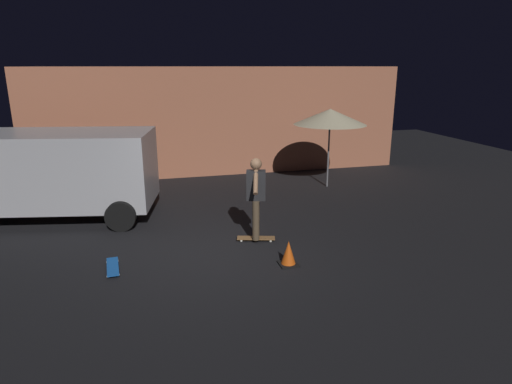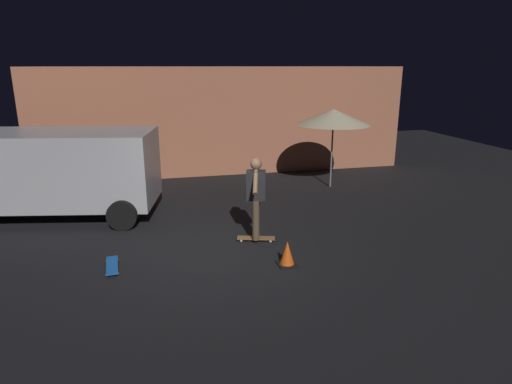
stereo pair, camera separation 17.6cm
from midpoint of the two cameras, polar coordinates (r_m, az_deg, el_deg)
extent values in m
plane|color=black|center=(8.57, -6.55, -7.99)|extent=(28.00, 28.00, 0.00)
cube|color=#B76B4C|center=(16.38, -5.97, 9.87)|extent=(12.20, 4.37, 3.46)
cube|color=#B2B2B7|center=(11.27, -25.50, 2.72)|extent=(4.88, 2.76, 1.70)
cylinder|color=black|center=(13.06, -30.61, -0.16)|extent=(0.69, 0.34, 0.66)
cylinder|color=black|center=(10.03, -17.65, -3.00)|extent=(0.69, 0.34, 0.66)
cylinder|color=black|center=(11.87, -15.42, 0.11)|extent=(0.69, 0.34, 0.66)
cylinder|color=slate|center=(13.06, 9.03, 5.39)|extent=(0.05, 0.05, 2.20)
cone|color=beige|center=(12.92, 9.22, 9.64)|extent=(2.10, 2.10, 0.45)
cube|color=olive|center=(9.10, -0.56, -6.00)|extent=(0.80, 0.41, 0.02)
sphere|color=silver|center=(9.19, 1.34, -6.01)|extent=(0.05, 0.05, 0.05)
sphere|color=silver|center=(9.03, 1.34, -6.42)|extent=(0.05, 0.05, 0.05)
sphere|color=silver|center=(9.20, -2.42, -5.98)|extent=(0.05, 0.05, 0.05)
sphere|color=silver|center=(9.05, -2.48, -6.38)|extent=(0.05, 0.05, 0.05)
cube|color=#1959B2|center=(8.30, -18.72, -9.16)|extent=(0.25, 0.79, 0.02)
sphere|color=silver|center=(8.59, -19.29, -8.60)|extent=(0.05, 0.05, 0.05)
sphere|color=silver|center=(8.59, -18.15, -8.50)|extent=(0.05, 0.05, 0.05)
sphere|color=silver|center=(8.04, -19.28, -10.32)|extent=(0.05, 0.05, 0.05)
sphere|color=silver|center=(8.04, -18.06, -10.22)|extent=(0.05, 0.05, 0.05)
cylinder|color=brown|center=(9.05, -0.54, -3.28)|extent=(0.14, 0.14, 0.82)
cylinder|color=brown|center=(8.84, -0.59, -3.75)|extent=(0.14, 0.14, 0.82)
cube|color=#262628|center=(8.74, -0.58, 0.88)|extent=(0.43, 0.32, 0.60)
sphere|color=#936B4C|center=(8.63, -0.58, 3.67)|extent=(0.23, 0.23, 0.23)
cylinder|color=#936B4C|center=(8.91, -0.54, 2.18)|extent=(0.23, 0.55, 0.46)
cylinder|color=#936B4C|center=(8.48, -0.62, 1.47)|extent=(0.23, 0.55, 0.46)
cube|color=black|center=(8.09, 3.58, -9.31)|extent=(0.34, 0.34, 0.03)
cone|color=#EA5914|center=(8.00, 3.61, -7.92)|extent=(0.28, 0.28, 0.46)
camera|label=1|loc=(0.09, -90.57, -0.17)|focal=30.77mm
camera|label=2|loc=(0.09, 89.43, 0.17)|focal=30.77mm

